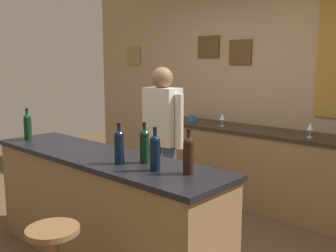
# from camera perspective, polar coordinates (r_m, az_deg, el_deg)

# --- Properties ---
(ground_plane) EXTENTS (10.00, 10.00, 0.00)m
(ground_plane) POSITION_cam_1_polar(r_m,az_deg,el_deg) (3.72, -4.56, -17.07)
(ground_plane) COLOR brown
(back_wall) EXTENTS (6.00, 0.09, 2.80)m
(back_wall) POSITION_cam_1_polar(r_m,az_deg,el_deg) (4.93, 13.12, 6.29)
(back_wall) COLOR tan
(back_wall) RESTS_ON ground_plane
(bar_counter) EXTENTS (2.39, 0.60, 0.92)m
(bar_counter) POSITION_cam_1_polar(r_m,az_deg,el_deg) (3.30, -9.88, -11.96)
(bar_counter) COLOR olive
(bar_counter) RESTS_ON ground_plane
(side_counter) EXTENTS (2.93, 0.56, 0.90)m
(side_counter) POSITION_cam_1_polar(r_m,az_deg,el_deg) (4.57, 14.37, -6.22)
(side_counter) COLOR olive
(side_counter) RESTS_ON ground_plane
(bartender) EXTENTS (0.52, 0.21, 1.62)m
(bartender) POSITION_cam_1_polar(r_m,az_deg,el_deg) (3.78, -0.85, -1.60)
(bartender) COLOR #384766
(bartender) RESTS_ON ground_plane
(wine_bottle_a) EXTENTS (0.07, 0.07, 0.31)m
(wine_bottle_a) POSITION_cam_1_polar(r_m,az_deg,el_deg) (3.93, -20.18, 0.01)
(wine_bottle_a) COLOR black
(wine_bottle_a) RESTS_ON bar_counter
(wine_bottle_b) EXTENTS (0.07, 0.07, 0.31)m
(wine_bottle_b) POSITION_cam_1_polar(r_m,az_deg,el_deg) (2.83, -7.28, -2.93)
(wine_bottle_b) COLOR black
(wine_bottle_b) RESTS_ON bar_counter
(wine_bottle_c) EXTENTS (0.07, 0.07, 0.31)m
(wine_bottle_c) POSITION_cam_1_polar(r_m,az_deg,el_deg) (2.83, -3.52, -2.84)
(wine_bottle_c) COLOR black
(wine_bottle_c) RESTS_ON bar_counter
(wine_bottle_d) EXTENTS (0.07, 0.07, 0.31)m
(wine_bottle_d) POSITION_cam_1_polar(r_m,az_deg,el_deg) (2.62, -1.94, -3.81)
(wine_bottle_d) COLOR black
(wine_bottle_d) RESTS_ON bar_counter
(wine_bottle_e) EXTENTS (0.07, 0.07, 0.31)m
(wine_bottle_e) POSITION_cam_1_polar(r_m,az_deg,el_deg) (2.55, 3.05, -4.20)
(wine_bottle_e) COLOR black
(wine_bottle_e) RESTS_ON bar_counter
(wine_glass_a) EXTENTS (0.07, 0.07, 0.16)m
(wine_glass_a) POSITION_cam_1_polar(r_m,az_deg,el_deg) (5.22, 2.17, 2.21)
(wine_glass_a) COLOR silver
(wine_glass_a) RESTS_ON side_counter
(wine_glass_b) EXTENTS (0.07, 0.07, 0.16)m
(wine_glass_b) POSITION_cam_1_polar(r_m,az_deg,el_deg) (4.68, 8.10, 1.31)
(wine_glass_b) COLOR silver
(wine_glass_b) RESTS_ON side_counter
(wine_glass_c) EXTENTS (0.07, 0.07, 0.16)m
(wine_glass_c) POSITION_cam_1_polar(r_m,az_deg,el_deg) (4.18, 20.44, -0.13)
(wine_glass_c) COLOR silver
(wine_glass_c) RESTS_ON side_counter
(coffee_mug) EXTENTS (0.13, 0.08, 0.09)m
(coffee_mug) POSITION_cam_1_polar(r_m,az_deg,el_deg) (4.98, 3.57, 1.14)
(coffee_mug) COLOR #336699
(coffee_mug) RESTS_ON side_counter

